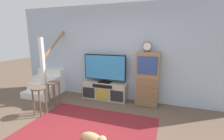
{
  "coord_description": "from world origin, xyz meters",
  "views": [
    {
      "loc": [
        1.42,
        -2.01,
        1.84
      ],
      "look_at": [
        0.1,
        1.71,
        1.0
      ],
      "focal_mm": 26.1,
      "sensor_mm": 36.0,
      "label": 1
    }
  ],
  "objects_px": {
    "bar_stool_near": "(39,94)",
    "dog": "(93,139)",
    "television": "(105,68)",
    "side_cabinet": "(147,79)",
    "desk_clock": "(147,47)",
    "bar_stool_far": "(54,88)",
    "media_console": "(105,91)"
  },
  "relations": [
    {
      "from": "bar_stool_near",
      "to": "desk_clock",
      "type": "bearing_deg",
      "value": 31.87
    },
    {
      "from": "television",
      "to": "desk_clock",
      "type": "relative_size",
      "value": 4.8
    },
    {
      "from": "television",
      "to": "desk_clock",
      "type": "distance_m",
      "value": 1.34
    },
    {
      "from": "television",
      "to": "bar_stool_far",
      "type": "xyz_separation_m",
      "value": [
        -1.09,
        -0.89,
        -0.45
      ]
    },
    {
      "from": "side_cabinet",
      "to": "dog",
      "type": "height_order",
      "value": "side_cabinet"
    },
    {
      "from": "television",
      "to": "bar_stool_near",
      "type": "distance_m",
      "value": 1.84
    },
    {
      "from": "media_console",
      "to": "desk_clock",
      "type": "xyz_separation_m",
      "value": [
        1.18,
        -0.0,
        1.31
      ]
    },
    {
      "from": "desk_clock",
      "to": "bar_stool_near",
      "type": "bearing_deg",
      "value": -148.13
    },
    {
      "from": "bar_stool_far",
      "to": "dog",
      "type": "relative_size",
      "value": 1.21
    },
    {
      "from": "dog",
      "to": "desk_clock",
      "type": "bearing_deg",
      "value": 73.7
    },
    {
      "from": "media_console",
      "to": "side_cabinet",
      "type": "xyz_separation_m",
      "value": [
        1.22,
        0.01,
        0.46
      ]
    },
    {
      "from": "television",
      "to": "desk_clock",
      "type": "bearing_deg",
      "value": -1.39
    },
    {
      "from": "desk_clock",
      "to": "side_cabinet",
      "type": "bearing_deg",
      "value": 19.96
    },
    {
      "from": "television",
      "to": "bar_stool_near",
      "type": "height_order",
      "value": "television"
    },
    {
      "from": "media_console",
      "to": "dog",
      "type": "relative_size",
      "value": 2.39
    },
    {
      "from": "television",
      "to": "side_cabinet",
      "type": "distance_m",
      "value": 1.24
    },
    {
      "from": "television",
      "to": "side_cabinet",
      "type": "relative_size",
      "value": 0.87
    },
    {
      "from": "desk_clock",
      "to": "bar_stool_near",
      "type": "relative_size",
      "value": 0.39
    },
    {
      "from": "dog",
      "to": "media_console",
      "type": "bearing_deg",
      "value": 106.67
    },
    {
      "from": "desk_clock",
      "to": "dog",
      "type": "height_order",
      "value": "desk_clock"
    },
    {
      "from": "media_console",
      "to": "bar_stool_near",
      "type": "bearing_deg",
      "value": -127.37
    },
    {
      "from": "bar_stool_near",
      "to": "bar_stool_far",
      "type": "xyz_separation_m",
      "value": [
        -0.02,
        0.54,
        -0.01
      ]
    },
    {
      "from": "media_console",
      "to": "television",
      "type": "xyz_separation_m",
      "value": [
        0.0,
        0.02,
        0.68
      ]
    },
    {
      "from": "bar_stool_near",
      "to": "dog",
      "type": "xyz_separation_m",
      "value": [
        1.67,
        -0.59,
        -0.39
      ]
    },
    {
      "from": "television",
      "to": "bar_stool_near",
      "type": "bearing_deg",
      "value": -126.91
    },
    {
      "from": "dog",
      "to": "bar_stool_near",
      "type": "bearing_deg",
      "value": 160.59
    },
    {
      "from": "television",
      "to": "dog",
      "type": "relative_size",
      "value": 2.3
    },
    {
      "from": "television",
      "to": "bar_stool_near",
      "type": "relative_size",
      "value": 1.85
    },
    {
      "from": "dog",
      "to": "television",
      "type": "bearing_deg",
      "value": 106.49
    },
    {
      "from": "side_cabinet",
      "to": "bar_stool_far",
      "type": "relative_size",
      "value": 2.2
    },
    {
      "from": "media_console",
      "to": "bar_stool_far",
      "type": "distance_m",
      "value": 1.41
    },
    {
      "from": "bar_stool_near",
      "to": "dog",
      "type": "height_order",
      "value": "bar_stool_near"
    }
  ]
}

